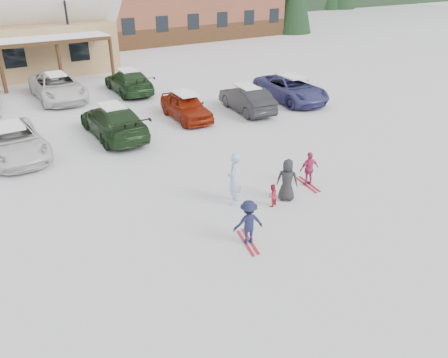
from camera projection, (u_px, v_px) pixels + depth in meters
ground at (233, 220)px, 14.23m from camera, size 160.00×160.00×0.00m
lamp_post at (68, 23)px, 31.10m from camera, size 0.50×0.25×6.58m
adult_skier at (234, 179)px, 14.84m from camera, size 0.81×0.81×1.89m
toddler_red at (272, 195)px, 14.88m from camera, size 0.48×0.43×0.82m
child_navy at (248, 222)px, 12.78m from camera, size 1.02×0.75×1.41m
skis_child_navy at (248, 242)px, 13.08m from camera, size 0.57×1.40×0.03m
child_magenta at (309, 169)px, 16.21m from camera, size 0.82×0.45×1.33m
skis_child_magenta at (308, 184)px, 16.50m from camera, size 0.43×1.41×0.03m
bystander_dark at (287, 180)px, 15.14m from camera, size 0.87×0.87×1.53m
parked_car_2 at (13, 141)px, 18.64m from camera, size 2.42×5.09×1.40m
parked_car_3 at (114, 121)px, 20.80m from camera, size 2.22×5.26×1.52m
parked_car_4 at (186, 106)px, 23.20m from camera, size 1.96×4.23×1.40m
parked_car_5 at (247, 99)px, 24.38m from camera, size 2.03×4.47×1.42m
parked_car_6 at (291, 89)px, 26.29m from camera, size 2.88×5.52×1.49m
parked_car_10 at (58, 87)px, 26.51m from camera, size 2.69×5.67×1.56m
parked_car_11 at (129, 81)px, 27.93m from camera, size 2.30×5.13×1.46m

